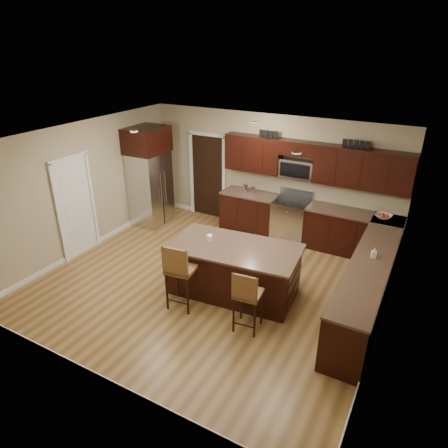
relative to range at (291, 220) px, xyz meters
The scene contains 22 objects.
floor 2.59m from the range, 105.51° to the right, with size 6.00×6.00×0.00m, color olive.
ceiling 3.38m from the range, 105.51° to the right, with size 6.00×6.00×0.00m, color silver.
wall_back 1.15m from the range, 156.28° to the left, with size 6.00×6.00×0.00m, color tan.
wall_left 4.51m from the range, 146.33° to the right, with size 5.50×5.50×0.00m, color tan.
wall_right 3.49m from the range, 46.57° to the right, with size 5.50×5.50×0.00m, color tan.
base_cabinets 1.58m from the range, 39.46° to the right, with size 4.02×3.96×0.92m.
upper_cabinets 1.42m from the range, 20.23° to the left, with size 4.00×0.33×0.80m.
range is the anchor object (origin of this frame).
microwave 1.16m from the range, 90.00° to the left, with size 0.76×0.31×0.40m, color silver.
doorway 2.41m from the range, behind, with size 0.85×0.03×2.06m, color black.
pantry_door 4.61m from the range, 143.07° to the right, with size 0.03×0.80×2.04m, color white.
letter_decor 1.84m from the range, 31.31° to the left, with size 2.20×0.03×0.15m, color black, non-canonical shape.
island 2.49m from the range, 93.15° to the right, with size 2.34×1.38×0.92m.
stool_left 3.42m from the range, 101.96° to the right, with size 0.50×0.50×1.20m.
stool_right 3.38m from the range, 81.27° to the right, with size 0.44×0.44×1.07m.
refrigerator 3.47m from the range, 166.53° to the right, with size 0.79×0.95×2.35m.
floor_mat 0.99m from the range, 73.18° to the right, with size 0.80×0.54×0.01m, color brown.
fruit_bowl 1.97m from the range, ahead, with size 0.32×0.32×0.08m, color silver.
soap_bottle 2.71m from the range, 40.54° to the right, with size 0.08×0.08×0.17m, color #B2B2B2.
canister_tall 1.27m from the range, behind, with size 0.12×0.12×0.19m, color silver.
canister_short 1.10m from the range, behind, with size 0.11×0.11×0.17m, color silver.
island_jar 2.62m from the range, 104.36° to the right, with size 0.10×0.10×0.10m, color white.
Camera 1 is at (3.29, -5.42, 4.18)m, focal length 32.00 mm.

